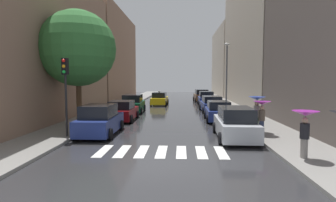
# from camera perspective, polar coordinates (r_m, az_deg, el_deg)

# --- Properties ---
(ground_plane) EXTENTS (28.00, 72.00, 0.04)m
(ground_plane) POSITION_cam_1_polar(r_m,az_deg,el_deg) (34.55, 1.33, -0.93)
(ground_plane) COLOR #2B2B2D
(sidewalk_left) EXTENTS (3.00, 72.00, 0.15)m
(sidewalk_left) POSITION_cam_1_polar(r_m,az_deg,el_deg) (35.31, -9.27, -0.71)
(sidewalk_left) COLOR gray
(sidewalk_left) RESTS_ON ground
(sidewalk_right) EXTENTS (3.00, 72.00, 0.15)m
(sidewalk_right) POSITION_cam_1_polar(r_m,az_deg,el_deg) (34.98, 12.04, -0.80)
(sidewalk_right) COLOR gray
(sidewalk_right) RESTS_ON ground
(crosswalk_stripes) EXTENTS (5.85, 2.20, 0.01)m
(crosswalk_stripes) POSITION_cam_1_polar(r_m,az_deg,el_deg) (12.61, -1.35, -10.57)
(crosswalk_stripes) COLOR silver
(crosswalk_stripes) RESTS_ON ground
(building_left_near) EXTENTS (6.00, 21.50, 12.13)m
(building_left_near) POSITION_cam_1_polar(r_m,az_deg,el_deg) (24.64, -26.54, 10.55)
(building_left_near) COLOR #8C6B56
(building_left_near) RESTS_ON ground
(building_left_mid) EXTENTS (6.00, 20.10, 13.51)m
(building_left_mid) POSITION_cam_1_polar(r_m,az_deg,el_deg) (44.55, -12.82, 8.93)
(building_left_mid) COLOR #8C6B56
(building_left_mid) RESTS_ON ground
(building_right_mid) EXTENTS (6.00, 21.14, 16.53)m
(building_right_mid) POSITION_cam_1_polar(r_m,az_deg,el_deg) (36.80, 19.18, 12.09)
(building_right_mid) COLOR #9E9384
(building_right_mid) RESTS_ON ground
(building_right_far) EXTENTS (6.00, 18.05, 13.22)m
(building_right_far) POSITION_cam_1_polar(r_m,az_deg,el_deg) (56.45, 13.26, 7.83)
(building_right_far) COLOR #9E9384
(building_right_far) RESTS_ON ground
(parked_car_left_nearest) EXTENTS (2.15, 4.47, 1.81)m
(parked_car_left_nearest) POSITION_cam_1_polar(r_m,az_deg,el_deg) (16.72, -14.09, -4.02)
(parked_car_left_nearest) COLOR navy
(parked_car_left_nearest) RESTS_ON ground
(parked_car_left_second) EXTENTS (2.16, 4.19, 1.60)m
(parked_car_left_second) POSITION_cam_1_polar(r_m,az_deg,el_deg) (22.07, -9.54, -2.11)
(parked_car_left_second) COLOR maroon
(parked_car_left_second) RESTS_ON ground
(parked_car_left_third) EXTENTS (2.23, 4.38, 1.78)m
(parked_car_left_third) POSITION_cam_1_polar(r_m,az_deg,el_deg) (27.34, -7.36, -0.64)
(parked_car_left_third) COLOR #0C4C2D
(parked_car_left_third) RESTS_ON ground
(parked_car_right_nearest) EXTENTS (2.23, 4.80, 1.76)m
(parked_car_right_nearest) POSITION_cam_1_polar(r_m,az_deg,el_deg) (15.60, 13.91, -4.70)
(parked_car_right_nearest) COLOR #B2B7BF
(parked_car_right_nearest) RESTS_ON ground
(parked_car_right_second) EXTENTS (2.12, 4.09, 1.59)m
(parked_car_right_second) POSITION_cam_1_polar(r_m,az_deg,el_deg) (21.90, 10.48, -2.19)
(parked_car_right_second) COLOR navy
(parked_car_right_second) RESTS_ON ground
(parked_car_right_third) EXTENTS (2.28, 4.53, 1.61)m
(parked_car_right_third) POSITION_cam_1_polar(r_m,az_deg,el_deg) (27.83, 9.08, -0.71)
(parked_car_right_third) COLOR navy
(parked_car_right_third) RESTS_ON ground
(parked_car_right_fourth) EXTENTS (2.07, 4.13, 1.78)m
(parked_car_right_fourth) POSITION_cam_1_polar(r_m,az_deg,el_deg) (34.40, 7.99, 0.42)
(parked_car_right_fourth) COLOR navy
(parked_car_right_fourth) RESTS_ON ground
(parked_car_right_fifth) EXTENTS (2.34, 4.56, 1.79)m
(parked_car_right_fifth) POSITION_cam_1_polar(r_m,az_deg,el_deg) (40.70, 6.99, 1.08)
(parked_car_right_fifth) COLOR brown
(parked_car_right_fifth) RESTS_ON ground
(taxi_midroad) EXTENTS (2.17, 4.55, 1.81)m
(taxi_midroad) POSITION_cam_1_polar(r_m,az_deg,el_deg) (34.96, -1.78, 0.43)
(taxi_midroad) COLOR yellow
(taxi_midroad) RESTS_ON ground
(pedestrian_near_tree) EXTENTS (1.01, 1.01, 2.11)m
(pedestrian_near_tree) POSITION_cam_1_polar(r_m,az_deg,el_deg) (17.20, 18.11, -1.07)
(pedestrian_near_tree) COLOR #38513D
(pedestrian_near_tree) RESTS_ON sidewalk_right
(pedestrian_by_kerb) EXTENTS (0.98, 0.98, 1.90)m
(pedestrian_by_kerb) POSITION_cam_1_polar(r_m,az_deg,el_deg) (16.43, 19.08, -1.86)
(pedestrian_by_kerb) COLOR navy
(pedestrian_by_kerb) RESTS_ON sidewalk_right
(pedestrian_far_side) EXTENTS (1.03, 1.03, 1.90)m
(pedestrian_far_side) POSITION_cam_1_polar(r_m,az_deg,el_deg) (12.16, 26.78, -4.21)
(pedestrian_far_side) COLOR gray
(pedestrian_far_side) RESTS_ON sidewalk_right
(street_tree_left) EXTENTS (5.23, 5.23, 7.88)m
(street_tree_left) POSITION_cam_1_polar(r_m,az_deg,el_deg) (20.03, -18.39, 10.40)
(street_tree_left) COLOR #513823
(street_tree_left) RESTS_ON sidewalk_left
(traffic_light_left_corner) EXTENTS (0.30, 0.42, 4.30)m
(traffic_light_left_corner) POSITION_cam_1_polar(r_m,az_deg,el_deg) (15.91, -20.72, 4.24)
(traffic_light_left_corner) COLOR black
(traffic_light_left_corner) RESTS_ON sidewalk_left
(lamp_post_right) EXTENTS (0.60, 0.28, 6.84)m
(lamp_post_right) POSITION_cam_1_polar(r_m,az_deg,el_deg) (28.79, 12.21, 6.08)
(lamp_post_right) COLOR #595B60
(lamp_post_right) RESTS_ON sidewalk_right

